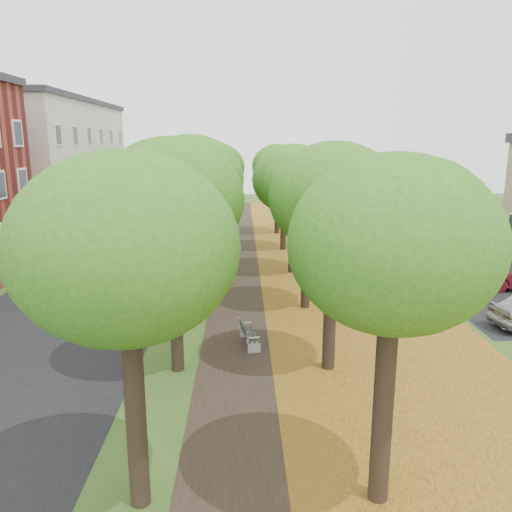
{
  "coord_description": "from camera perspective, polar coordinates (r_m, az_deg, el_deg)",
  "views": [
    {
      "loc": [
        -0.12,
        -8.73,
        7.1
      ],
      "look_at": [
        0.43,
        11.19,
        2.5
      ],
      "focal_mm": 35.0,
      "sensor_mm": 36.0,
      "label": 1
    }
  ],
  "objects": [
    {
      "name": "ground",
      "position": [
        11.25,
        -0.69,
        -26.13
      ],
      "size": [
        120.0,
        120.0,
        0.0
      ],
      "primitive_type": "plane",
      "color": "#2D4C19",
      "rests_on": "ground"
    },
    {
      "name": "street_asphalt",
      "position": [
        25.84,
        -18.14,
        -3.61
      ],
      "size": [
        8.0,
        70.0,
        0.01
      ],
      "primitive_type": "cube",
      "color": "black",
      "rests_on": "ground"
    },
    {
      "name": "footpath",
      "position": [
        24.76,
        -1.23,
        -3.66
      ],
      "size": [
        3.2,
        70.0,
        0.01
      ],
      "primitive_type": "cube",
      "color": "black",
      "rests_on": "ground"
    },
    {
      "name": "leaf_verge",
      "position": [
        25.29,
        10.19,
        -3.51
      ],
      "size": [
        7.5,
        70.0,
        0.01
      ],
      "primitive_type": "cube",
      "color": "#A27C1D",
      "rests_on": "ground"
    },
    {
      "name": "parking_lot",
      "position": [
        29.11,
        26.41,
        -2.51
      ],
      "size": [
        9.0,
        16.0,
        0.01
      ],
      "primitive_type": "cube",
      "color": "black",
      "rests_on": "ground"
    },
    {
      "name": "tree_row_west",
      "position": [
        23.89,
        -6.64,
        8.32
      ],
      "size": [
        4.16,
        34.16,
        6.99
      ],
      "color": "black",
      "rests_on": "ground"
    },
    {
      "name": "tree_row_east",
      "position": [
        23.96,
        5.0,
        8.37
      ],
      "size": [
        4.16,
        34.16,
        6.99
      ],
      "color": "black",
      "rests_on": "ground"
    },
    {
      "name": "building_cream",
      "position": [
        45.05,
        -23.93,
        9.49
      ],
      "size": [
        10.3,
        20.3,
        10.4
      ],
      "color": "beige",
      "rests_on": "ground"
    },
    {
      "name": "bench",
      "position": [
        17.94,
        -0.87,
        -8.95
      ],
      "size": [
        0.76,
        1.67,
        0.76
      ],
      "rotation": [
        0.0,
        0.0,
        1.76
      ],
      "color": "#2C3830",
      "rests_on": "ground"
    },
    {
      "name": "car_red",
      "position": [
        26.75,
        23.22,
        -1.87
      ],
      "size": [
        4.52,
        1.99,
        1.44
      ],
      "primitive_type": "imported",
      "rotation": [
        0.0,
        0.0,
        1.46
      ],
      "color": "maroon",
      "rests_on": "ground"
    },
    {
      "name": "car_grey",
      "position": [
        27.11,
        22.7,
        -1.7
      ],
      "size": [
        5.06,
        2.76,
        1.39
      ],
      "primitive_type": "imported",
      "rotation": [
        0.0,
        0.0,
        1.39
      ],
      "color": "#38383D",
      "rests_on": "ground"
    },
    {
      "name": "car_white",
      "position": [
        30.29,
        20.0,
        -0.0
      ],
      "size": [
        5.54,
        4.19,
        1.4
      ],
      "primitive_type": "imported",
      "rotation": [
        0.0,
        0.0,
        2.0
      ],
      "color": "silver",
      "rests_on": "ground"
    }
  ]
}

